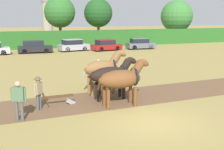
{
  "coord_description": "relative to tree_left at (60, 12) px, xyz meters",
  "views": [
    {
      "loc": [
        -5.52,
        -9.99,
        4.34
      ],
      "look_at": [
        -0.0,
        4.76,
        1.1
      ],
      "focal_mm": 45.0,
      "sensor_mm": 36.0,
      "label": 1
    }
  ],
  "objects": [
    {
      "name": "farmer_onlooker_left",
      "position": [
        -7.96,
        -33.97,
        -4.13
      ],
      "size": [
        0.62,
        0.42,
        1.74
      ],
      "rotation": [
        0.0,
        0.0,
        1.07
      ],
      "color": "#4C4C4C",
      "rests_on": "ground"
    },
    {
      "name": "parked_car_center",
      "position": [
        -5.08,
        -10.04,
        -4.43
      ],
      "size": [
        4.23,
        1.95,
        1.51
      ],
      "rotation": [
        0.0,
        0.0,
        -0.05
      ],
      "color": "black",
      "rests_on": "ground"
    },
    {
      "name": "ground_plane",
      "position": [
        -2.73,
        -36.02,
        -5.14
      ],
      "size": [
        240.0,
        240.0,
        0.0
      ],
      "primitive_type": "plane",
      "color": "#998447"
    },
    {
      "name": "tree_center_left",
      "position": [
        6.96,
        1.48,
        -0.08
      ],
      "size": [
        4.93,
        4.93,
        7.55
      ],
      "color": "brown",
      "rests_on": "ground"
    },
    {
      "name": "parked_car_far_right",
      "position": [
        9.17,
        -10.65,
        -4.43
      ],
      "size": [
        4.0,
        2.11,
        1.5
      ],
      "rotation": [
        0.0,
        0.0,
        -0.09
      ],
      "color": "#565B66",
      "rests_on": "ground"
    },
    {
      "name": "tree_left",
      "position": [
        0.0,
        0.0,
        0.0
      ],
      "size": [
        4.95,
        4.95,
        7.64
      ],
      "color": "#4C3823",
      "rests_on": "ground"
    },
    {
      "name": "farmer_beside_team",
      "position": [
        -2.79,
        -28.87,
        -4.16
      ],
      "size": [
        0.42,
        0.6,
        1.7
      ],
      "rotation": [
        0.0,
        0.0,
        0.52
      ],
      "color": "#28334C",
      "rests_on": "ground"
    },
    {
      "name": "draft_horse_lead_left",
      "position": [
        -3.08,
        -33.56,
        -3.78
      ],
      "size": [
        2.86,
        1.05,
        2.37
      ],
      "rotation": [
        0.0,
        0.0,
        0.04
      ],
      "color": "brown",
      "rests_on": "ground"
    },
    {
      "name": "parked_car_center_right",
      "position": [
        -0.15,
        -9.76,
        -4.4
      ],
      "size": [
        4.16,
        2.49,
        1.55
      ],
      "rotation": [
        0.0,
        0.0,
        0.19
      ],
      "color": "#9E9EA8",
      "rests_on": "ground"
    },
    {
      "name": "parked_car_right",
      "position": [
        4.1,
        -10.77,
        -4.44
      ],
      "size": [
        4.12,
        2.33,
        1.47
      ],
      "rotation": [
        0.0,
        0.0,
        0.16
      ],
      "color": "maroon",
      "rests_on": "ground"
    },
    {
      "name": "hedgerow",
      "position": [
        -2.73,
        -5.01,
        -3.92
      ],
      "size": [
        64.93,
        1.25,
        2.45
      ],
      "primitive_type": "cube",
      "color": "#286023",
      "rests_on": "ground"
    },
    {
      "name": "farmer_at_plow",
      "position": [
        -7.03,
        -32.77,
        -4.22
      ],
      "size": [
        0.44,
        0.52,
        1.61
      ],
      "rotation": [
        0.0,
        0.0,
        -0.67
      ],
      "color": "#4C4C4C",
      "rests_on": "ground"
    },
    {
      "name": "plowed_furrow_strip",
      "position": [
        -7.79,
        -32.42,
        -5.14
      ],
      "size": [
        30.49,
        4.62,
        0.01
      ],
      "primitive_type": "cube",
      "rotation": [
        0.0,
        0.0,
        0.04
      ],
      "color": "brown",
      "rests_on": "ground"
    },
    {
      "name": "tree_center",
      "position": [
        22.01,
        0.17,
        -0.6
      ],
      "size": [
        5.96,
        5.96,
        7.54
      ],
      "color": "brown",
      "rests_on": "ground"
    },
    {
      "name": "plow",
      "position": [
        -5.89,
        -32.35,
        -4.82
      ],
      "size": [
        1.79,
        0.47,
        1.13
      ],
      "rotation": [
        0.0,
        0.0,
        0.04
      ],
      "color": "#4C331E",
      "rests_on": "ground"
    },
    {
      "name": "draft_horse_lead_right",
      "position": [
        -3.13,
        -32.25,
        -3.82
      ],
      "size": [
        2.82,
        1.0,
        2.31
      ],
      "rotation": [
        0.0,
        0.0,
        0.04
      ],
      "color": "black",
      "rests_on": "ground"
    },
    {
      "name": "draft_horse_trail_left",
      "position": [
        -3.17,
        -30.94,
        -3.68
      ],
      "size": [
        2.75,
        1.07,
        2.55
      ],
      "rotation": [
        0.0,
        0.0,
        0.04
      ],
      "color": "brown",
      "rests_on": "ground"
    }
  ]
}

